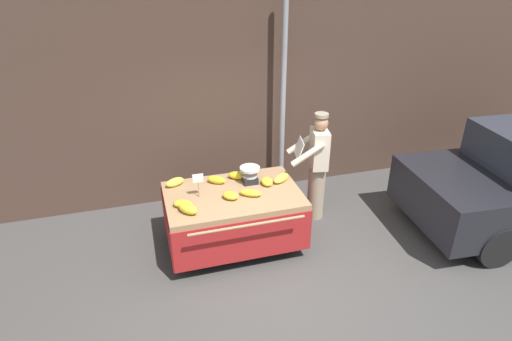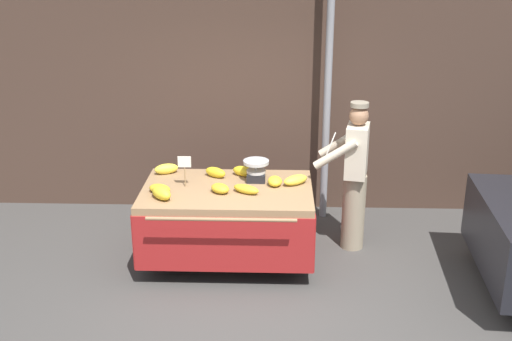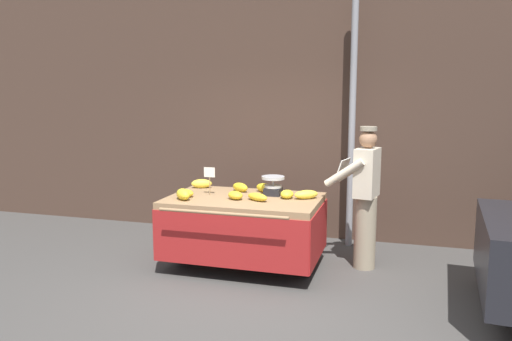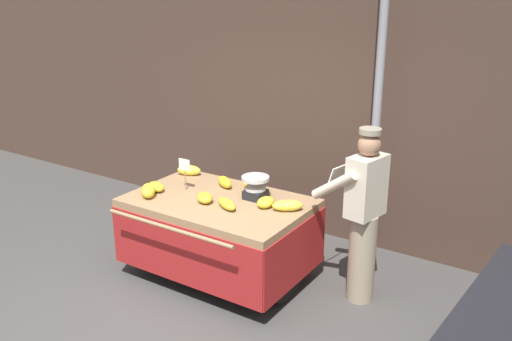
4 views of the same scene
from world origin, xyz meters
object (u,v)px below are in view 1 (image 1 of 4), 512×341
object	(u,v)px
banana_bunch_3	(175,182)
banana_bunch_2	(183,204)
banana_bunch_7	(281,178)
banana_bunch_8	(251,193)
banana_bunch_4	(231,196)
banana_bunch_0	(217,180)
banana_cart	(233,207)
banana_bunch_1	(238,175)
street_pole	(283,98)
vendor_person	(317,167)
banana_bunch_6	(267,182)
price_sign	(198,180)
banana_bunch_5	(188,209)
weighing_scale	(250,175)

from	to	relation	value
banana_bunch_3	banana_bunch_2	bearing A→B (deg)	-87.18
banana_bunch_7	banana_bunch_8	bearing A→B (deg)	-152.68
banana_bunch_4	banana_bunch_7	distance (m)	0.83
banana_bunch_0	banana_bunch_2	xyz separation A→B (m)	(-0.54, -0.48, -0.01)
banana_cart	banana_bunch_1	size ratio (longest dim) A/B	6.86
street_pole	banana_bunch_0	xyz separation A→B (m)	(-1.28, -0.94, -0.77)
vendor_person	banana_bunch_6	bearing A→B (deg)	-160.70
banana_bunch_4	street_pole	bearing A→B (deg)	49.56
price_sign	banana_bunch_6	xyz separation A→B (m)	(0.96, 0.06, -0.20)
street_pole	banana_bunch_3	xyz separation A→B (m)	(-1.85, -0.85, -0.77)
price_sign	banana_bunch_5	distance (m)	0.44
banana_bunch_1	banana_bunch_8	distance (m)	0.51
banana_bunch_3	vendor_person	distance (m)	2.11
banana_bunch_1	banana_bunch_7	size ratio (longest dim) A/B	0.90
banana_bunch_2	vendor_person	size ratio (longest dim) A/B	0.14
banana_bunch_7	weighing_scale	bearing A→B (deg)	167.50
banana_bunch_8	vendor_person	size ratio (longest dim) A/B	0.17
street_pole	banana_bunch_6	world-z (taller)	street_pole
banana_bunch_0	banana_bunch_3	world-z (taller)	banana_bunch_3
price_sign	banana_bunch_5	world-z (taller)	price_sign
banana_bunch_7	vendor_person	distance (m)	0.71
banana_bunch_2	banana_bunch_7	distance (m)	1.45
banana_bunch_0	banana_bunch_3	bearing A→B (deg)	170.91
banana_bunch_0	banana_bunch_6	xyz separation A→B (m)	(0.66, -0.24, -0.01)
banana_bunch_7	vendor_person	xyz separation A→B (m)	(0.66, 0.27, -0.04)
banana_bunch_7	banana_bunch_4	bearing A→B (deg)	-161.42
banana_bunch_3	banana_bunch_4	xyz separation A→B (m)	(0.66, -0.55, -0.01)
banana_bunch_0	banana_bunch_4	distance (m)	0.47
banana_bunch_2	banana_bunch_5	xyz separation A→B (m)	(0.05, -0.16, 0.02)
banana_bunch_4	banana_bunch_6	size ratio (longest dim) A/B	1.05
banana_bunch_5	banana_bunch_4	bearing A→B (deg)	17.76
weighing_scale	price_sign	distance (m)	0.79
weighing_scale	banana_cart	bearing A→B (deg)	-143.00
banana_bunch_1	banana_bunch_5	bearing A→B (deg)	-139.29
banana_cart	banana_bunch_2	size ratio (longest dim) A/B	7.58
price_sign	banana_bunch_1	bearing A→B (deg)	29.13
banana_cart	banana_bunch_8	bearing A→B (deg)	-33.55
banana_bunch_2	banana_bunch_5	bearing A→B (deg)	-74.03
banana_bunch_4	banana_bunch_5	size ratio (longest dim) A/B	0.79
banana_bunch_3	banana_bunch_5	bearing A→B (deg)	-84.20
street_pole	banana_bunch_8	bearing A→B (deg)	-123.29
banana_bunch_7	banana_bunch_8	world-z (taller)	banana_bunch_7
banana_cart	banana_bunch_6	xyz separation A→B (m)	(0.51, 0.09, 0.27)
price_sign	banana_bunch_5	xyz separation A→B (m)	(-0.19, -0.35, -0.18)
price_sign	banana_bunch_3	distance (m)	0.51
banana_cart	banana_bunch_4	bearing A→B (deg)	-115.05
price_sign	banana_bunch_8	world-z (taller)	price_sign
banana_bunch_5	banana_cart	bearing A→B (deg)	26.51
banana_bunch_8	banana_bunch_6	bearing A→B (deg)	37.42
street_pole	banana_cart	world-z (taller)	street_pole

